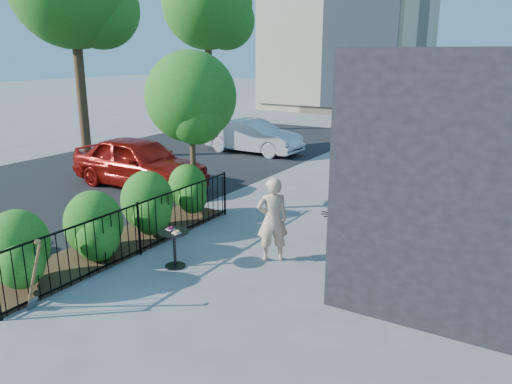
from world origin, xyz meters
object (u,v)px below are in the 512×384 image
Objects in this scene: shovel at (34,279)px; car_red at (139,162)px; cafe_table at (174,242)px; woman at (272,220)px; patio_tree at (192,103)px; street_tree_far at (208,9)px; car_silver at (253,136)px.

shovel is 0.29× the size of car_red.
cafe_table is 0.46× the size of woman.
car_red is (-4.71, 4.00, 0.26)m from cafe_table.
street_tree_far is at bearing 124.51° from patio_tree.
woman is 6.73m from car_red.
shovel is (8.68, -16.50, -5.36)m from street_tree_far.
street_tree_far is 6.51× the size of shovel.
patio_tree is at bearing -109.50° from car_red.
car_silver reaches higher than shovel.
street_tree_far is at bearing 123.83° from cafe_table.
cafe_table is at bearing -58.94° from patio_tree.
street_tree_far is 19.40m from shovel.
woman is at bearing 40.76° from cafe_table.
patio_tree is 8.16m from car_silver.
patio_tree reaches higher than cafe_table.
car_silver is at bearing -0.31° from car_red.
cafe_table is at bearing -154.39° from car_silver.
car_silver is (-5.94, 9.01, -0.17)m from woman.
patio_tree reaches higher than car_red.
patio_tree is at bearing 100.52° from shovel.
shovel is at bearing -161.60° from car_silver.
street_tree_far reaches higher than car_silver.
cafe_table is 2.55m from shovel.
car_silver is (-4.52, 10.23, 0.17)m from cafe_table.
street_tree_far is at bearing -88.91° from woman.
cafe_table is 0.19× the size of car_silver.
patio_tree is 0.98× the size of car_silver.
street_tree_far is 17.55m from woman.
cafe_table is 6.18m from car_red.
patio_tree is 3.10× the size of shovel.
car_red is at bearing 159.07° from patio_tree.
car_silver is (-2.80, 7.38, -2.10)m from patio_tree.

